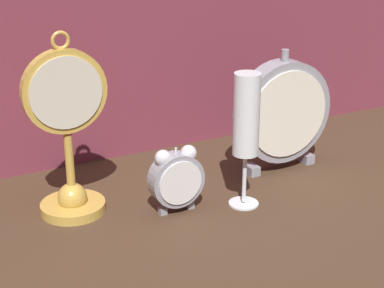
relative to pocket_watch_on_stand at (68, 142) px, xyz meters
The scene contains 5 objects.
ground_plane 0.27m from the pocket_watch_on_stand, 34.56° to the right, with size 4.00×4.00×0.00m, color #422D1E.
pocket_watch_on_stand is the anchor object (origin of this frame).
alarm_clock_twin_bell 0.18m from the pocket_watch_on_stand, 27.23° to the right, with size 0.09×0.03×0.11m.
mantel_clock_silver 0.41m from the pocket_watch_on_stand, ahead, with size 0.19×0.04×0.23m.
champagne_flute 0.29m from the pocket_watch_on_stand, 22.22° to the right, with size 0.05×0.05×0.23m.
Camera 1 is at (-0.46, -0.80, 0.49)m, focal length 60.00 mm.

